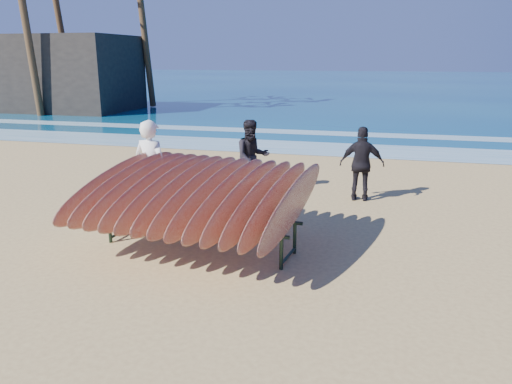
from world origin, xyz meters
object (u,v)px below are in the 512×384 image
at_px(person_dark_a, 252,157).
at_px(person_dark_b, 362,164).
at_px(surfboard_rack, 198,194).
at_px(person_white, 152,170).
at_px(building, 51,73).

height_order(person_dark_a, person_dark_b, person_dark_a).
bearing_deg(surfboard_rack, person_white, 145.46).
xyz_separation_m(person_white, person_dark_b, (3.71, 2.23, -0.15)).
bearing_deg(person_dark_b, surfboard_rack, 54.30).
distance_m(surfboard_rack, person_white, 1.84).
xyz_separation_m(surfboard_rack, building, (-15.74, 18.05, 1.14)).
height_order(surfboard_rack, person_dark_a, person_dark_a).
relative_size(person_white, person_dark_a, 1.14).
xyz_separation_m(surfboard_rack, person_dark_a, (-0.05, 3.44, -0.08)).
distance_m(person_dark_a, building, 21.47).
height_order(surfboard_rack, person_white, person_white).
height_order(person_white, person_dark_a, person_white).
distance_m(person_white, building, 22.15).
distance_m(surfboard_rack, building, 23.97).
height_order(person_dark_b, building, building).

